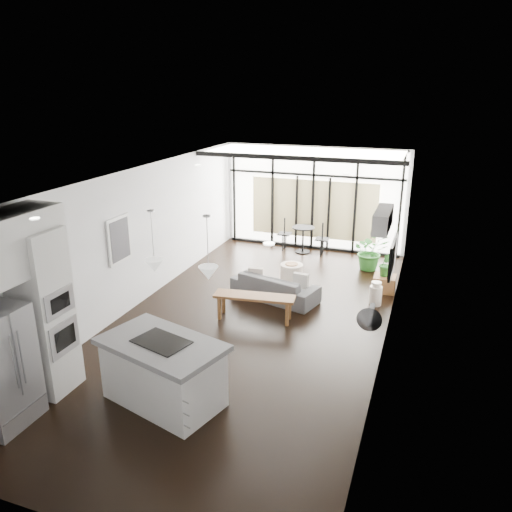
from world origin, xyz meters
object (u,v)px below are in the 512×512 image
Objects in this scene: sofa at (275,282)px; tv at (393,256)px; pouf at (291,273)px; console_bench at (254,307)px; island at (163,372)px; milk_can at (376,293)px.

sofa is 2.55m from tv.
tv is (2.30, -1.30, 1.09)m from pouf.
sofa is 1.09m from console_bench.
tv is at bearing 70.19° from island.
tv reaches higher than sofa.
sofa is at bearing -93.33° from pouf.
island is 3.42× the size of milk_can.
island is 5.04m from milk_can.
console_bench is 2.59m from milk_can.
pouf is at bearing 150.55° from tv.
sofa is 2.10m from milk_can.
console_bench is at bearing 101.26° from sofa.
sofa is at bearing 174.38° from tv.
pouf is at bearing 79.04° from console_bench.
sofa reaches higher than pouf.
island reaches higher than sofa.
milk_can is (2.13, 1.47, 0.00)m from console_bench.
pouf is 2.11m from milk_can.
milk_can is (2.44, 4.40, -0.22)m from island.
sofa is (0.39, 4.02, -0.11)m from island.
tv is at bearing -170.45° from sofa.
pouf is at bearing -78.16° from sofa.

